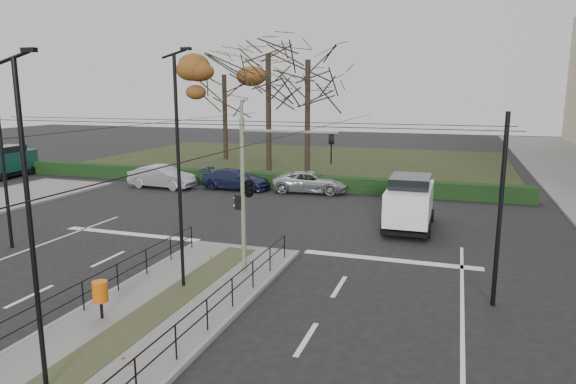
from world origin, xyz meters
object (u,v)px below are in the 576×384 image
(traffic_light, at_px, (251,185))
(green_van, at_px, (7,161))
(white_van, at_px, (410,201))
(rust_tree, at_px, (224,75))
(bare_tree_center, at_px, (308,68))
(parked_car_third, at_px, (236,179))
(streetlamp_median_far, at_px, (179,170))
(litter_bin, at_px, (100,292))
(bare_tree_near, at_px, (268,63))
(streetlamp_median_near, at_px, (31,227))
(parked_car_fourth, at_px, (311,182))
(parked_car_second, at_px, (162,177))

(traffic_light, relative_size, green_van, 1.10)
(white_van, bearing_deg, rust_tree, 133.51)
(traffic_light, height_order, white_van, traffic_light)
(traffic_light, height_order, bare_tree_center, bare_tree_center)
(traffic_light, distance_m, white_van, 9.99)
(white_van, distance_m, green_van, 31.43)
(parked_car_third, bearing_deg, streetlamp_median_far, -159.80)
(traffic_light, height_order, green_van, traffic_light)
(litter_bin, relative_size, bare_tree_center, 0.09)
(traffic_light, distance_m, bare_tree_near, 25.31)
(green_van, height_order, rust_tree, rust_tree)
(streetlamp_median_far, xyz_separation_m, white_van, (6.43, 10.54, -2.75))
(streetlamp_median_far, height_order, green_van, streetlamp_median_far)
(rust_tree, bearing_deg, streetlamp_median_far, -67.35)
(streetlamp_median_near, bearing_deg, parked_car_third, 104.14)
(litter_bin, height_order, streetlamp_median_far, streetlamp_median_far)
(litter_bin, relative_size, parked_car_third, 0.23)
(streetlamp_median_far, bearing_deg, traffic_light, 49.95)
(parked_car_fourth, height_order, bare_tree_center, bare_tree_center)
(parked_car_second, bearing_deg, bare_tree_center, -33.22)
(white_van, bearing_deg, bare_tree_center, 121.71)
(streetlamp_median_far, relative_size, parked_car_second, 1.65)
(traffic_light, relative_size, litter_bin, 4.95)
(streetlamp_median_near, height_order, bare_tree_near, bare_tree_near)
(litter_bin, bearing_deg, white_van, 61.25)
(parked_car_fourth, relative_size, bare_tree_near, 0.40)
(litter_bin, relative_size, parked_car_fourth, 0.23)
(streetlamp_median_far, bearing_deg, bare_tree_center, 97.19)
(parked_car_second, bearing_deg, traffic_light, -135.76)
(streetlamp_median_far, distance_m, parked_car_fourth, 18.07)
(parked_car_second, xyz_separation_m, parked_car_third, (5.04, 1.14, -0.08))
(streetlamp_median_far, xyz_separation_m, bare_tree_center, (-3.32, 26.32, 4.33))
(parked_car_second, distance_m, parked_car_third, 5.17)
(parked_car_fourth, distance_m, rust_tree, 19.50)
(bare_tree_center, bearing_deg, parked_car_third, -104.73)
(traffic_light, relative_size, streetlamp_median_near, 0.76)
(green_van, relative_size, rust_tree, 0.48)
(streetlamp_median_far, bearing_deg, streetlamp_median_near, -88.15)
(white_van, distance_m, rust_tree, 28.86)
(traffic_light, height_order, parked_car_fourth, traffic_light)
(streetlamp_median_near, height_order, green_van, streetlamp_median_near)
(streetlamp_median_far, xyz_separation_m, green_van, (-24.50, 16.12, -2.81))
(white_van, height_order, rust_tree, rust_tree)
(streetlamp_median_near, distance_m, white_van, 18.17)
(streetlamp_median_near, xyz_separation_m, streetlamp_median_far, (-0.21, 6.35, 0.26))
(parked_car_third, bearing_deg, bare_tree_near, 6.25)
(rust_tree, distance_m, bare_tree_near, 8.59)
(traffic_light, relative_size, streetlamp_median_far, 0.71)
(white_van, relative_size, bare_tree_center, 0.41)
(streetlamp_median_near, relative_size, bare_tree_near, 0.58)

